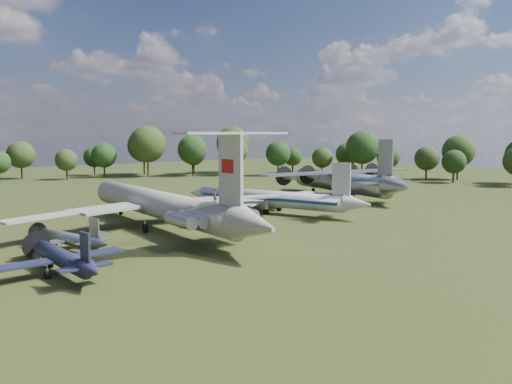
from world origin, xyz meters
TOP-DOWN VIEW (x-y plane):
  - ground at (0.00, 0.00)m, footprint 300.00×300.00m
  - il62_airliner at (-5.05, 3.77)m, footprint 41.94×54.25m
  - tu104_jet at (15.86, 5.63)m, footprint 40.23×45.39m
  - an12_transport at (40.88, 13.30)m, footprint 41.32×44.94m
  - small_prop_west at (-22.64, -12.43)m, footprint 13.86×17.90m
  - small_prop_northwest at (-19.28, -2.68)m, footprint 14.57×16.95m
  - person_on_il62 at (-4.91, -11.03)m, footprint 0.74×0.63m

SIDE VIEW (x-z plane):
  - ground at x=0.00m, z-range 0.00..0.00m
  - small_prop_northwest at x=-19.28m, z-range 0.00..2.10m
  - small_prop_west at x=-22.64m, z-range 0.00..2.47m
  - tu104_jet at x=15.86m, z-range 0.00..3.75m
  - il62_airliner at x=-5.05m, z-range 0.00..5.28m
  - an12_transport at x=40.88m, z-range 0.00..5.31m
  - person_on_il62 at x=-4.91m, z-range 5.28..7.00m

